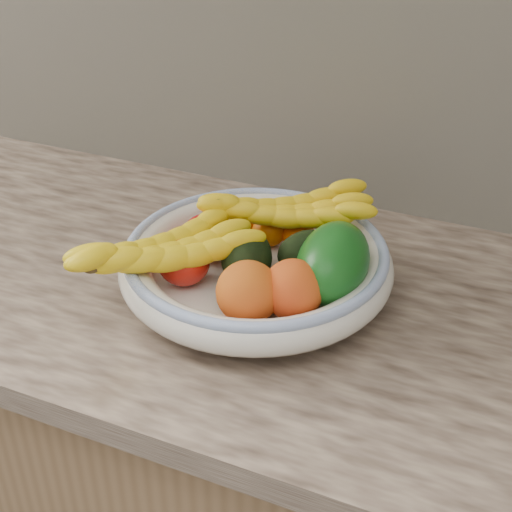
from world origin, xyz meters
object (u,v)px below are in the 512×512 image
(banana_bunch_back, at_px, (285,215))
(banana_bunch_front, at_px, (164,255))
(green_mango, at_px, (333,263))
(fruit_bowl, at_px, (256,263))

(banana_bunch_back, distance_m, banana_bunch_front, 0.20)
(green_mango, bearing_deg, banana_bunch_back, 136.02)
(banana_bunch_front, bearing_deg, banana_bunch_back, -0.09)
(banana_bunch_back, relative_size, banana_bunch_front, 0.95)
(fruit_bowl, xyz_separation_m, banana_bunch_front, (-0.10, -0.08, 0.03))
(fruit_bowl, distance_m, green_mango, 0.12)
(green_mango, bearing_deg, fruit_bowl, 174.98)
(fruit_bowl, xyz_separation_m, banana_bunch_back, (0.01, 0.08, 0.04))
(banana_bunch_back, height_order, banana_bunch_front, banana_bunch_back)
(banana_bunch_back, bearing_deg, green_mango, -65.45)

